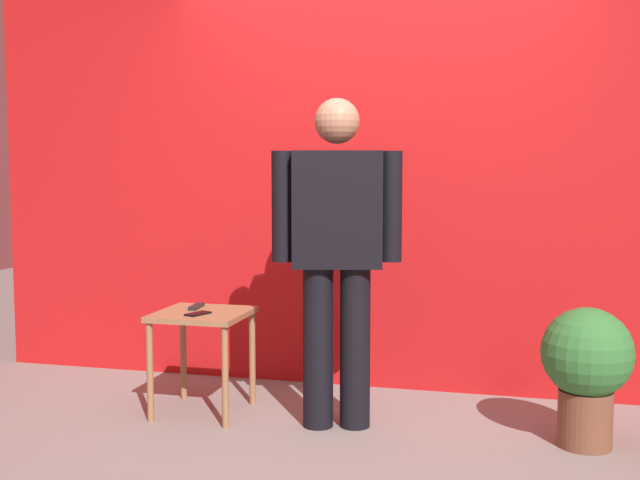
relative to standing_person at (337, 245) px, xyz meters
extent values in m
plane|color=gray|center=(0.07, -0.38, -0.96)|extent=(12.00, 12.00, 0.00)
cube|color=#B61517|center=(0.07, 0.84, 0.37)|extent=(5.15, 0.12, 2.67)
cylinder|color=black|center=(-0.09, -0.02, -0.54)|extent=(0.19, 0.19, 0.85)
cylinder|color=black|center=(0.09, 0.02, -0.54)|extent=(0.19, 0.19, 0.85)
cube|color=black|center=(0.00, 0.00, 0.19)|extent=(0.50, 0.33, 0.60)
cube|color=red|center=(-0.03, 0.12, 0.22)|extent=(0.13, 0.04, 0.50)
cube|color=silver|center=(-0.03, 0.12, 0.20)|extent=(0.05, 0.02, 0.46)
cylinder|color=black|center=(-0.27, -0.07, 0.20)|extent=(0.14, 0.14, 0.57)
cylinder|color=black|center=(0.27, 0.07, 0.20)|extent=(0.14, 0.14, 0.57)
sphere|color=#A87A5B|center=(0.00, 0.00, 0.64)|extent=(0.23, 0.23, 0.23)
cube|color=olive|center=(-0.77, 0.05, -0.41)|extent=(0.49, 0.49, 0.03)
cylinder|color=olive|center=(-0.99, -0.17, -0.69)|extent=(0.04, 0.04, 0.54)
cylinder|color=olive|center=(-0.56, -0.17, -0.69)|extent=(0.04, 0.04, 0.54)
cylinder|color=olive|center=(-0.99, 0.26, -0.69)|extent=(0.04, 0.04, 0.54)
cylinder|color=olive|center=(-0.56, 0.26, -0.69)|extent=(0.04, 0.04, 0.54)
cube|color=black|center=(-0.76, -0.05, -0.39)|extent=(0.12, 0.16, 0.01)
cube|color=black|center=(-0.85, 0.13, -0.38)|extent=(0.06, 0.17, 0.02)
cylinder|color=brown|center=(1.25, 0.00, -0.82)|extent=(0.26, 0.26, 0.28)
sphere|color=#2D7233|center=(1.25, 0.00, -0.49)|extent=(0.44, 0.44, 0.44)
camera|label=1|loc=(0.90, -3.87, 0.38)|focal=43.32mm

